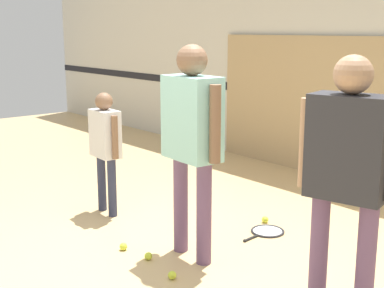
{
  "coord_description": "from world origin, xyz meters",
  "views": [
    {
      "loc": [
        3.31,
        -2.55,
        1.89
      ],
      "look_at": [
        0.07,
        0.18,
        0.98
      ],
      "focal_mm": 50.0,
      "sensor_mm": 36.0,
      "label": 1
    }
  ],
  "objects_px": {
    "person_student_right": "(348,161)",
    "tennis_ball_stray_left": "(172,275)",
    "tennis_ball_by_spare_racket": "(265,220)",
    "tennis_ball_stray_right": "(123,247)",
    "person_student_left": "(105,140)",
    "racket_spare_on_floor": "(267,231)",
    "tennis_ball_near_instructor": "(148,256)",
    "person_instructor": "(192,129)"
  },
  "relations": [
    {
      "from": "racket_spare_on_floor",
      "to": "tennis_ball_stray_right",
      "type": "relative_size",
      "value": 7.97
    },
    {
      "from": "person_instructor",
      "to": "person_student_right",
      "type": "relative_size",
      "value": 1.02
    },
    {
      "from": "person_student_left",
      "to": "tennis_ball_near_instructor",
      "type": "distance_m",
      "value": 1.48
    },
    {
      "from": "racket_spare_on_floor",
      "to": "tennis_ball_stray_left",
      "type": "bearing_deg",
      "value": 3.37
    },
    {
      "from": "tennis_ball_stray_right",
      "to": "tennis_ball_by_spare_racket",
      "type": "bearing_deg",
      "value": 76.68
    },
    {
      "from": "tennis_ball_stray_right",
      "to": "racket_spare_on_floor",
      "type": "bearing_deg",
      "value": 67.29
    },
    {
      "from": "person_student_left",
      "to": "tennis_ball_by_spare_racket",
      "type": "bearing_deg",
      "value": 43.21
    },
    {
      "from": "tennis_ball_by_spare_racket",
      "to": "tennis_ball_stray_right",
      "type": "distance_m",
      "value": 1.49
    },
    {
      "from": "tennis_ball_near_instructor",
      "to": "person_student_right",
      "type": "bearing_deg",
      "value": 16.21
    },
    {
      "from": "tennis_ball_stray_left",
      "to": "tennis_ball_stray_right",
      "type": "bearing_deg",
      "value": 178.62
    },
    {
      "from": "person_instructor",
      "to": "person_student_left",
      "type": "xyz_separation_m",
      "value": [
        -1.41,
        0.03,
        -0.31
      ]
    },
    {
      "from": "person_student_right",
      "to": "tennis_ball_stray_right",
      "type": "distance_m",
      "value": 2.19
    },
    {
      "from": "tennis_ball_by_spare_racket",
      "to": "tennis_ball_stray_right",
      "type": "relative_size",
      "value": 1.0
    },
    {
      "from": "person_instructor",
      "to": "person_student_left",
      "type": "relative_size",
      "value": 1.4
    },
    {
      "from": "person_instructor",
      "to": "tennis_ball_stray_left",
      "type": "distance_m",
      "value": 1.16
    },
    {
      "from": "person_student_right",
      "to": "tennis_ball_near_instructor",
      "type": "height_order",
      "value": "person_student_right"
    },
    {
      "from": "person_student_left",
      "to": "person_student_right",
      "type": "height_order",
      "value": "person_student_right"
    },
    {
      "from": "tennis_ball_stray_left",
      "to": "tennis_ball_stray_right",
      "type": "height_order",
      "value": "same"
    },
    {
      "from": "racket_spare_on_floor",
      "to": "tennis_ball_near_instructor",
      "type": "relative_size",
      "value": 7.97
    },
    {
      "from": "person_student_left",
      "to": "racket_spare_on_floor",
      "type": "bearing_deg",
      "value": 34.35
    },
    {
      "from": "person_student_right",
      "to": "tennis_ball_stray_right",
      "type": "xyz_separation_m",
      "value": [
        -1.86,
        -0.5,
        -1.04
      ]
    },
    {
      "from": "tennis_ball_stray_right",
      "to": "tennis_ball_near_instructor",
      "type": "bearing_deg",
      "value": 8.97
    },
    {
      "from": "person_instructor",
      "to": "racket_spare_on_floor",
      "type": "distance_m",
      "value": 1.41
    },
    {
      "from": "person_student_left",
      "to": "tennis_ball_near_instructor",
      "type": "relative_size",
      "value": 19.2
    },
    {
      "from": "person_instructor",
      "to": "tennis_ball_by_spare_racket",
      "type": "bearing_deg",
      "value": 100.88
    },
    {
      "from": "person_student_left",
      "to": "tennis_ball_stray_right",
      "type": "height_order",
      "value": "person_student_left"
    },
    {
      "from": "person_student_left",
      "to": "tennis_ball_by_spare_racket",
      "type": "height_order",
      "value": "person_student_left"
    },
    {
      "from": "racket_spare_on_floor",
      "to": "tennis_ball_near_instructor",
      "type": "height_order",
      "value": "tennis_ball_near_instructor"
    },
    {
      "from": "person_instructor",
      "to": "tennis_ball_by_spare_racket",
      "type": "xyz_separation_m",
      "value": [
        -0.14,
        1.07,
        -1.07
      ]
    },
    {
      "from": "person_student_right",
      "to": "tennis_ball_stray_right",
      "type": "bearing_deg",
      "value": 1.08
    },
    {
      "from": "person_student_left",
      "to": "racket_spare_on_floor",
      "type": "distance_m",
      "value": 1.86
    },
    {
      "from": "person_student_right",
      "to": "racket_spare_on_floor",
      "type": "height_order",
      "value": "person_student_right"
    },
    {
      "from": "person_student_right",
      "to": "tennis_ball_near_instructor",
      "type": "xyz_separation_m",
      "value": [
        -1.55,
        -0.45,
        -1.04
      ]
    },
    {
      "from": "racket_spare_on_floor",
      "to": "tennis_ball_stray_left",
      "type": "distance_m",
      "value": 1.3
    },
    {
      "from": "person_student_right",
      "to": "tennis_ball_stray_left",
      "type": "distance_m",
      "value": 1.63
    },
    {
      "from": "person_student_left",
      "to": "tennis_ball_near_instructor",
      "type": "bearing_deg",
      "value": -12.47
    },
    {
      "from": "person_student_right",
      "to": "tennis_ball_stray_right",
      "type": "relative_size",
      "value": 26.38
    },
    {
      "from": "tennis_ball_stray_left",
      "to": "tennis_ball_stray_right",
      "type": "distance_m",
      "value": 0.71
    },
    {
      "from": "person_instructor",
      "to": "tennis_ball_near_instructor",
      "type": "bearing_deg",
      "value": -115.42
    },
    {
      "from": "person_student_left",
      "to": "person_student_right",
      "type": "distance_m",
      "value": 2.8
    },
    {
      "from": "person_instructor",
      "to": "tennis_ball_stray_right",
      "type": "relative_size",
      "value": 26.9
    },
    {
      "from": "person_student_right",
      "to": "person_student_left",
      "type": "bearing_deg",
      "value": -12.04
    }
  ]
}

